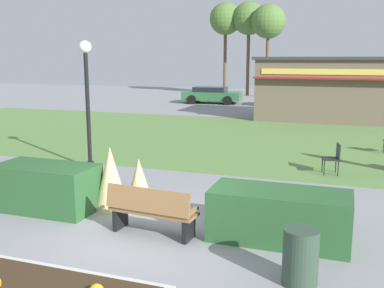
% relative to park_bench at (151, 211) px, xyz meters
% --- Properties ---
extents(ground_plane, '(80.00, 80.00, 0.00)m').
position_rel_park_bench_xyz_m(ground_plane, '(-0.12, -0.04, -0.48)').
color(ground_plane, gray).
extents(lawn_patch, '(36.00, 12.00, 0.01)m').
position_rel_park_bench_xyz_m(lawn_patch, '(-0.12, 10.62, -0.48)').
color(lawn_patch, '#5B8442').
rests_on(lawn_patch, ground_plane).
extents(park_bench, '(1.74, 0.66, 0.95)m').
position_rel_park_bench_xyz_m(park_bench, '(0.00, 0.00, 0.00)').
color(park_bench, olive).
rests_on(park_bench, ground_plane).
extents(hedge_left, '(2.20, 1.10, 1.00)m').
position_rel_park_bench_xyz_m(hedge_left, '(-2.76, 0.56, 0.02)').
color(hedge_left, '#28562B').
rests_on(hedge_left, ground_plane).
extents(hedge_right, '(2.49, 1.10, 0.93)m').
position_rel_park_bench_xyz_m(hedge_right, '(2.28, 0.57, -0.02)').
color(hedge_right, '#28562B').
rests_on(hedge_right, ground_plane).
extents(ornamental_grass_behind_left, '(0.76, 0.76, 1.39)m').
position_rel_park_bench_xyz_m(ornamental_grass_behind_left, '(-1.45, 1.08, 0.21)').
color(ornamental_grass_behind_left, '#D1BC7F').
rests_on(ornamental_grass_behind_left, ground_plane).
extents(ornamental_grass_behind_right, '(0.60, 0.60, 0.97)m').
position_rel_park_bench_xyz_m(ornamental_grass_behind_right, '(-1.16, 1.87, 0.01)').
color(ornamental_grass_behind_right, '#D1BC7F').
rests_on(ornamental_grass_behind_right, ground_plane).
extents(lamppost_mid, '(0.36, 0.36, 3.76)m').
position_rel_park_bench_xyz_m(lamppost_mid, '(-3.89, 4.12, 1.91)').
color(lamppost_mid, black).
rests_on(lamppost_mid, ground_plane).
extents(trash_bin, '(0.52, 0.52, 0.85)m').
position_rel_park_bench_xyz_m(trash_bin, '(2.81, -0.95, -0.06)').
color(trash_bin, '#2D4233').
rests_on(trash_bin, ground_plane).
extents(food_kiosk, '(7.30, 4.06, 3.32)m').
position_rel_park_bench_xyz_m(food_kiosk, '(2.21, 17.55, 1.19)').
color(food_kiosk, '#6B5B4C').
rests_on(food_kiosk, ground_plane).
extents(cafe_chair_west, '(0.52, 0.52, 0.89)m').
position_rel_park_bench_xyz_m(cafe_chair_west, '(3.05, 5.77, 0.05)').
color(cafe_chair_west, black).
rests_on(cafe_chair_west, ground_plane).
extents(parked_car_west_slot, '(4.33, 2.32, 1.20)m').
position_rel_park_bench_xyz_m(parked_car_west_slot, '(-6.06, 23.94, 0.16)').
color(parked_car_west_slot, '#2D6638').
rests_on(parked_car_west_slot, ground_plane).
extents(parked_car_center_slot, '(4.36, 2.37, 1.20)m').
position_rel_park_bench_xyz_m(parked_car_center_slot, '(-0.49, 23.94, 0.16)').
color(parked_car_center_slot, silver).
rests_on(parked_car_center_slot, ground_plane).
extents(parked_car_east_slot, '(4.33, 2.32, 1.20)m').
position_rel_park_bench_xyz_m(parked_car_east_slot, '(3.91, 23.94, 0.16)').
color(parked_car_east_slot, '#B7BABF').
rests_on(parked_car_east_slot, ground_plane).
extents(tree_left_bg, '(2.80, 2.80, 7.98)m').
position_rel_park_bench_xyz_m(tree_left_bg, '(-5.08, 31.56, 6.03)').
color(tree_left_bg, brown).
rests_on(tree_left_bg, ground_plane).
extents(tree_right_bg, '(2.80, 2.80, 8.04)m').
position_rel_park_bench_xyz_m(tree_right_bg, '(-7.22, 31.85, 6.08)').
color(tree_right_bg, brown).
rests_on(tree_right_bg, ground_plane).
extents(tree_center_bg, '(2.80, 2.80, 7.61)m').
position_rel_park_bench_xyz_m(tree_center_bg, '(-3.21, 30.45, 5.67)').
color(tree_center_bg, brown).
rests_on(tree_center_bg, ground_plane).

